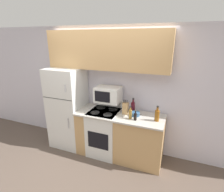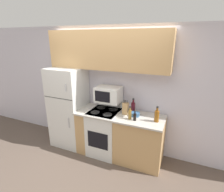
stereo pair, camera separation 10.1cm
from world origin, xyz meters
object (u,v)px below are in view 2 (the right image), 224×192
object	(u,v)px
stove	(105,131)
bowl	(135,114)
knife_block	(126,108)
bottle_wine_red	(133,107)
bottle_vinegar	(130,114)
bottle_soy_sauce	(135,117)
bottle_whiskey	(157,116)
microwave	(108,94)
refrigerator	(69,107)

from	to	relation	value
stove	bowl	xyz separation A→B (m)	(0.62, 0.03, 0.48)
knife_block	bottle_wine_red	size ratio (longest dim) A/B	0.95
stove	bottle_vinegar	distance (m)	0.79
stove	knife_block	size ratio (longest dim) A/B	3.84
bottle_vinegar	bottle_wine_red	distance (m)	0.28
bottle_soy_sauce	bottle_whiskey	world-z (taller)	bottle_whiskey
knife_block	bottle_whiskey	size ratio (longest dim) A/B	1.02
knife_block	bottle_soy_sauce	size ratio (longest dim) A/B	1.59
stove	bottle_vinegar	bearing A→B (deg)	-12.61
microwave	knife_block	bearing A→B (deg)	-11.04
bottle_vinegar	bottle_soy_sauce	size ratio (longest dim) A/B	1.33
refrigerator	bowl	size ratio (longest dim) A/B	10.11
refrigerator	bottle_whiskey	world-z (taller)	refrigerator
knife_block	bottle_wine_red	xyz separation A→B (m)	(0.12, 0.10, 0.00)
bottle_soy_sauce	bottle_whiskey	xyz separation A→B (m)	(0.36, 0.11, 0.04)
refrigerator	microwave	bearing A→B (deg)	6.54
bottle_wine_red	bowl	bearing A→B (deg)	-55.17
microwave	bottle_whiskey	xyz separation A→B (m)	(0.99, -0.16, -0.21)
refrigerator	bottle_soy_sauce	xyz separation A→B (m)	(1.54, -0.16, 0.13)
knife_block	bottle_soy_sauce	bearing A→B (deg)	-38.77
bottle_vinegar	bottle_wine_red	bearing A→B (deg)	95.38
refrigerator	bowl	xyz separation A→B (m)	(1.49, 0.02, 0.10)
bottle_wine_red	bottle_whiskey	distance (m)	0.52
refrigerator	bowl	distance (m)	1.50
knife_block	bottle_whiskey	world-z (taller)	knife_block
microwave	bowl	size ratio (longest dim) A/B	2.85
bottle_wine_red	bottle_soy_sauce	size ratio (longest dim) A/B	1.67
refrigerator	stove	distance (m)	0.96
knife_block	bottle_whiskey	bearing A→B (deg)	-8.24
bowl	bottle_whiskey	bearing A→B (deg)	-10.46
knife_block	refrigerator	bearing A→B (deg)	-178.74
refrigerator	bottle_wine_red	bearing A→B (deg)	5.22
bottle_whiskey	microwave	bearing A→B (deg)	170.65
refrigerator	stove	bearing A→B (deg)	-1.16
stove	bottle_wine_red	world-z (taller)	bottle_wine_red
refrigerator	stove	size ratio (longest dim) A/B	1.58
refrigerator	microwave	world-z (taller)	refrigerator
bowl	bottle_whiskey	distance (m)	0.42
stove	bowl	size ratio (longest dim) A/B	6.40
knife_block	bottle_vinegar	size ratio (longest dim) A/B	1.19
bowl	bottle_soy_sauce	bearing A→B (deg)	-76.43
bowl	bottle_whiskey	world-z (taller)	bottle_whiskey
refrigerator	microwave	distance (m)	0.99
stove	bottle_soy_sauce	bearing A→B (deg)	-12.45
bottle_vinegar	bottle_soy_sauce	world-z (taller)	bottle_vinegar
bottle_vinegar	bowl	bearing A→B (deg)	71.73
knife_block	bottle_soy_sauce	world-z (taller)	knife_block
stove	knife_block	bearing A→B (deg)	6.27
stove	bowl	distance (m)	0.78
bottle_whiskey	bowl	bearing A→B (deg)	169.54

